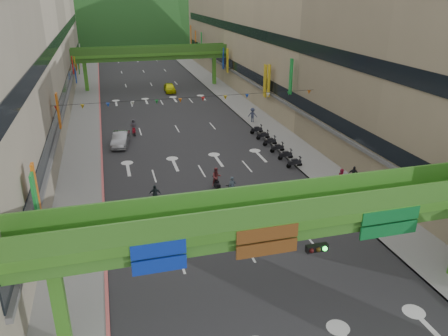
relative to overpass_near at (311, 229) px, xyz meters
name	(u,v)px	position (x,y,z in m)	size (l,w,h in m)	color
road_slab	(165,109)	(-0.93, 44.62, -5.20)	(18.00, 140.00, 0.02)	#28282B
sidewalk_left	(86,114)	(-11.93, 44.62, -5.13)	(4.00, 140.00, 0.15)	gray
sidewalk_right	(239,103)	(10.07, 44.62, -5.13)	(4.00, 140.00, 0.15)	gray
curb_left	(100,113)	(-10.03, 44.62, -5.12)	(0.20, 140.00, 0.18)	#CC5959
curb_right	(226,104)	(8.17, 44.62, -5.12)	(0.20, 140.00, 0.18)	gray
building_row_left	(11,45)	(-19.86, 44.62, 4.25)	(12.80, 95.00, 19.00)	#9E937F
building_row_right	(291,37)	(18.00, 44.62, 4.25)	(12.80, 95.00, 19.00)	gray
overpass_near	(311,229)	(0.00, 0.00, 0.00)	(28.00, 12.27, 7.10)	#4C9E2D
overpass_far	(151,56)	(-0.93, 59.62, 0.20)	(28.00, 2.20, 7.10)	#4C9E2D
hill_left	(80,37)	(-15.93, 154.62, -5.21)	(168.00, 140.00, 112.00)	#1C4419
hill_right	(180,30)	(24.07, 174.62, -5.21)	(208.00, 176.00, 128.00)	#1C4419
bunting_string	(192,100)	(-0.93, 24.62, 0.75)	(26.00, 0.36, 0.47)	black
scooter_rider_near	(232,189)	(0.16, 14.07, -4.28)	(0.75, 1.58, 2.01)	black
scooter_rider_mid	(217,178)	(-0.59, 16.31, -4.17)	(0.82, 1.60, 2.01)	black
scooter_rider_left	(155,197)	(-6.06, 14.33, -4.25)	(0.96, 1.60, 1.94)	#95949C
scooter_rider_far	(134,127)	(-6.21, 33.63, -4.27)	(0.79, 1.60, 1.88)	maroon
parked_scooter_row	(274,144)	(7.87, 24.62, -4.68)	(1.60, 11.55, 1.08)	black
car_silver	(120,139)	(-7.93, 30.08, -4.46)	(1.58, 4.53, 1.49)	#92939A
car_yellow	(170,88)	(1.35, 55.31, -4.46)	(1.75, 4.35, 1.48)	yellow
pedestrian_red	(341,179)	(9.87, 13.77, -4.39)	(0.80, 0.62, 1.64)	#B91E40
pedestrian_dark	(353,176)	(11.27, 14.22, -4.43)	(0.91, 0.38, 1.55)	#23242B
pedestrian_blue	(253,116)	(8.87, 34.62, -4.29)	(0.85, 0.55, 1.82)	#313852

